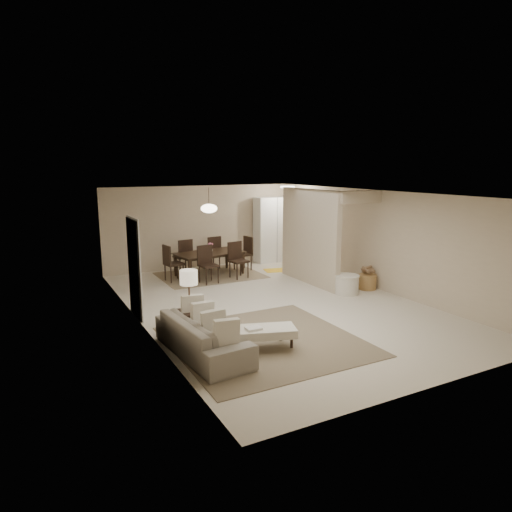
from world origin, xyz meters
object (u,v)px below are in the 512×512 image
side_table (190,325)px  wicker_basket (367,282)px  dining_table (210,264)px  ottoman_bench (263,332)px  pantry_cabinet (273,229)px  sofa (203,336)px  round_pouf (347,285)px

side_table → wicker_basket: bearing=12.4°
side_table → dining_table: dining_table is taller
ottoman_bench → side_table: side_table is taller
pantry_cabinet → side_table: bearing=-132.0°
pantry_cabinet → wicker_basket: pantry_cabinet is taller
pantry_cabinet → sofa: pantry_cabinet is taller
ottoman_bench → round_pouf: size_ratio=1.99×
ottoman_bench → wicker_basket: bearing=45.8°
dining_table → sofa: bearing=-121.7°
ottoman_bench → dining_table: size_ratio=0.63×
wicker_basket → sofa: bearing=-160.0°
ottoman_bench → side_table: bearing=149.7°
sofa → ottoman_bench: 1.03m
sofa → ottoman_bench: sofa is taller
wicker_basket → dining_table: (-2.99, 3.24, 0.14)m
pantry_cabinet → side_table: 7.15m
sofa → side_table: sofa is taller
sofa → dining_table: (2.21, 5.12, 0.02)m
pantry_cabinet → sofa: 7.75m
pantry_cabinet → dining_table: pantry_cabinet is taller
round_pouf → pantry_cabinet: bearing=85.3°
sofa → round_pouf: size_ratio=3.59×
sofa → ottoman_bench: bearing=-111.9°
sofa → round_pouf: sofa is taller
ottoman_bench → dining_table: 5.56m
round_pouf → wicker_basket: size_ratio=1.34×
sofa → round_pouf: bearing=-73.0°
ottoman_bench → sofa: bearing=-178.6°
side_table → wicker_basket: (5.15, 1.13, -0.07)m
wicker_basket → pantry_cabinet: bearing=95.5°
ottoman_bench → dining_table: bearing=95.6°
pantry_cabinet → side_table: (-4.75, -5.28, -0.79)m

